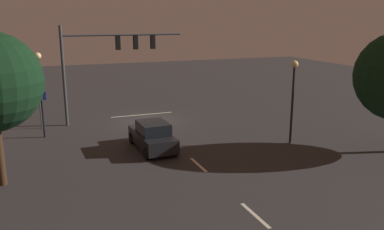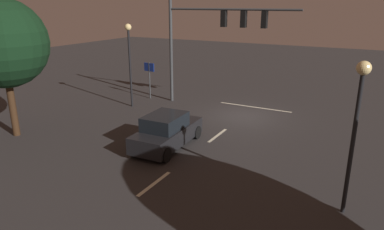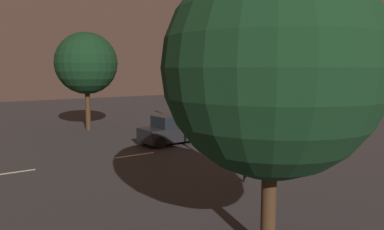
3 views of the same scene
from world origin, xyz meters
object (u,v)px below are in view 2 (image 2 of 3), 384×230
(traffic_signal_assembly, at_px, (212,30))
(tree_right_near, at_px, (2,43))
(car_approaching, at_px, (167,132))
(route_sign, at_px, (149,73))
(street_lamp_right_kerb, at_px, (129,50))
(street_lamp_left_kerb, at_px, (357,111))

(traffic_signal_assembly, xyz_separation_m, tree_right_near, (6.80, 10.00, -0.24))
(car_approaching, bearing_deg, traffic_signal_assembly, -81.12)
(car_approaching, bearing_deg, route_sign, -50.07)
(route_sign, bearing_deg, street_lamp_right_kerb, 93.21)
(street_lamp_right_kerb, bearing_deg, car_approaching, 140.42)
(route_sign, distance_m, tree_right_near, 10.35)
(traffic_signal_assembly, xyz_separation_m, street_lamp_right_kerb, (4.76, 2.61, -1.28))
(traffic_signal_assembly, distance_m, street_lamp_right_kerb, 5.58)
(traffic_signal_assembly, distance_m, street_lamp_left_kerb, 13.49)
(traffic_signal_assembly, height_order, street_lamp_right_kerb, traffic_signal_assembly)
(street_lamp_left_kerb, height_order, street_lamp_right_kerb, street_lamp_right_kerb)
(traffic_signal_assembly, bearing_deg, car_approaching, 98.88)
(street_lamp_left_kerb, height_order, tree_right_near, tree_right_near)
(traffic_signal_assembly, distance_m, tree_right_near, 12.10)
(traffic_signal_assembly, relative_size, street_lamp_left_kerb, 1.72)
(traffic_signal_assembly, relative_size, route_sign, 3.30)
(street_lamp_left_kerb, xyz_separation_m, route_sign, (14.37, -9.22, -1.66))
(street_lamp_left_kerb, relative_size, street_lamp_right_kerb, 0.93)
(car_approaching, height_order, route_sign, route_sign)
(car_approaching, distance_m, tree_right_near, 9.29)
(traffic_signal_assembly, height_order, car_approaching, traffic_signal_assembly)
(tree_right_near, bearing_deg, route_sign, -101.06)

